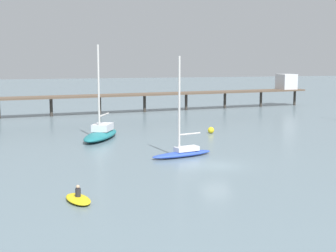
{
  "coord_description": "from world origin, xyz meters",
  "views": [
    {
      "loc": [
        -15.68,
        -39.24,
        9.3
      ],
      "look_at": [
        0.0,
        15.38,
        1.5
      ],
      "focal_mm": 52.23,
      "sensor_mm": 36.0,
      "label": 1
    }
  ],
  "objects_px": {
    "sailboat_blue": "(183,150)",
    "mooring_buoy_mid": "(211,130)",
    "sailboat_teal": "(101,133)",
    "pier": "(166,92)",
    "dinghy_yellow": "(78,199)"
  },
  "relations": [
    {
      "from": "sailboat_blue",
      "to": "mooring_buoy_mid",
      "type": "relative_size",
      "value": 11.95
    },
    {
      "from": "sailboat_teal",
      "to": "pier",
      "type": "bearing_deg",
      "value": 60.35
    },
    {
      "from": "sailboat_teal",
      "to": "sailboat_blue",
      "type": "distance_m",
      "value": 14.11
    },
    {
      "from": "sailboat_teal",
      "to": "mooring_buoy_mid",
      "type": "bearing_deg",
      "value": 1.98
    },
    {
      "from": "sailboat_blue",
      "to": "mooring_buoy_mid",
      "type": "xyz_separation_m",
      "value": [
        7.99,
        13.26,
        -0.22
      ]
    },
    {
      "from": "dinghy_yellow",
      "to": "mooring_buoy_mid",
      "type": "xyz_separation_m",
      "value": [
        19.13,
        25.58,
        0.2
      ]
    },
    {
      "from": "sailboat_blue",
      "to": "dinghy_yellow",
      "type": "distance_m",
      "value": 16.61
    },
    {
      "from": "pier",
      "to": "mooring_buoy_mid",
      "type": "distance_m",
      "value": 27.39
    },
    {
      "from": "sailboat_blue",
      "to": "mooring_buoy_mid",
      "type": "distance_m",
      "value": 15.48
    },
    {
      "from": "dinghy_yellow",
      "to": "mooring_buoy_mid",
      "type": "bearing_deg",
      "value": 53.21
    },
    {
      "from": "mooring_buoy_mid",
      "to": "sailboat_blue",
      "type": "bearing_deg",
      "value": -121.06
    },
    {
      "from": "pier",
      "to": "sailboat_blue",
      "type": "height_order",
      "value": "sailboat_blue"
    },
    {
      "from": "pier",
      "to": "sailboat_teal",
      "type": "bearing_deg",
      "value": -119.65
    },
    {
      "from": "sailboat_teal",
      "to": "mooring_buoy_mid",
      "type": "relative_size",
      "value": 13.62
    },
    {
      "from": "sailboat_teal",
      "to": "sailboat_blue",
      "type": "bearing_deg",
      "value": -64.91
    }
  ]
}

